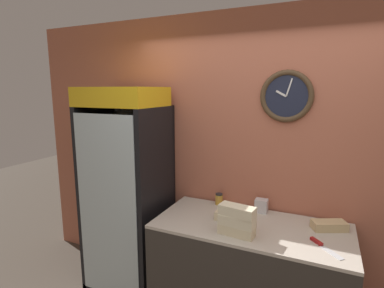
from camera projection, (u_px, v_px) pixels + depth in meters
wall_back at (263, 161)px, 2.75m from camera, size 5.20×0.10×2.70m
prep_counter at (249, 275)px, 2.54m from camera, size 1.57×0.74×0.91m
beverage_cooler at (130, 180)px, 3.03m from camera, size 0.75×0.64×2.02m
sandwich_stack_bottom at (237, 230)px, 2.28m from camera, size 0.28×0.14×0.08m
sandwich_stack_middle at (237, 220)px, 2.27m from camera, size 0.28×0.14×0.08m
sandwich_stack_top at (237, 211)px, 2.25m from camera, size 0.29×0.15×0.08m
sandwich_flat_left at (329, 225)px, 2.37m from camera, size 0.29×0.22×0.07m
sandwich_flat_right at (232, 217)px, 2.53m from camera, size 0.29×0.12×0.07m
chefs_knife at (321, 245)px, 2.12m from camera, size 0.23×0.24×0.02m
condiment_jar at (219, 199)px, 2.88m from camera, size 0.07×0.07×0.11m
napkin_dispenser at (261, 206)px, 2.70m from camera, size 0.11×0.09×0.12m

